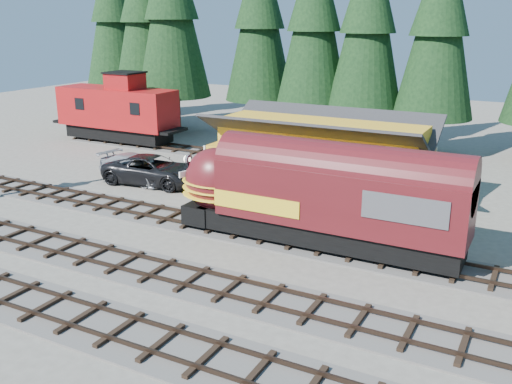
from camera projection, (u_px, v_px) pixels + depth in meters
The scene contains 10 objects.
ground at pixel (229, 267), 25.19m from camera, with size 120.00×120.00×0.00m, color #6B665B.
track_siding at pixel (481, 277), 24.07m from camera, with size 68.00×3.20×0.33m.
track_main_south at pixel (457, 347), 19.01m from camera, with size 68.00×3.20×0.33m.
track_spur at pixel (236, 156), 44.84m from camera, with size 32.00×3.20×0.33m.
depot at pixel (320, 154), 33.18m from camera, with size 12.80×7.00×5.30m.
conifer_backdrop at pixel (460, 18), 41.34m from camera, with size 80.81×21.12×16.92m.
locomotive at pixel (308, 199), 26.96m from camera, with size 14.45×2.87×3.93m.
caboose at pixel (118, 111), 49.28m from camera, with size 10.98×3.18×5.71m.
pickup_truck_a at pixel (154, 170), 37.46m from camera, with size 3.11×6.75×1.87m, color black.
pickup_truck_b at pixel (137, 168), 38.24m from camera, with size 2.41×5.92×1.72m, color #B0B3B8.
Camera 1 is at (11.86, -19.84, 10.61)m, focal length 40.00 mm.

